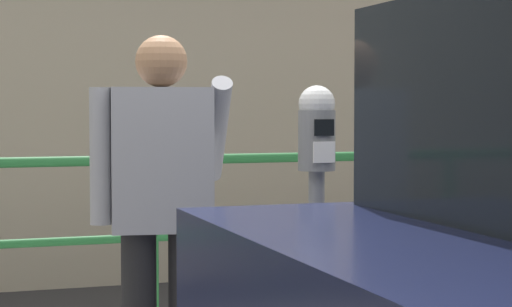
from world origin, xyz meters
TOP-DOWN VIEW (x-y plane):
  - parking_meter at (0.36, 0.41)m, footprint 0.16×0.17m
  - pedestrian_at_meter at (-0.29, 0.57)m, footprint 0.66×0.51m
  - background_railing at (-0.00, 2.12)m, footprint 24.06×0.06m
  - backdrop_wall at (0.00, 4.59)m, footprint 32.00×0.50m

SIDE VIEW (x-z plane):
  - background_railing at x=0.00m, z-range 0.36..1.42m
  - pedestrian_at_meter at x=-0.29m, z-range 0.25..1.90m
  - parking_meter at x=0.36m, z-range 0.44..1.88m
  - backdrop_wall at x=0.00m, z-range 0.00..3.59m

